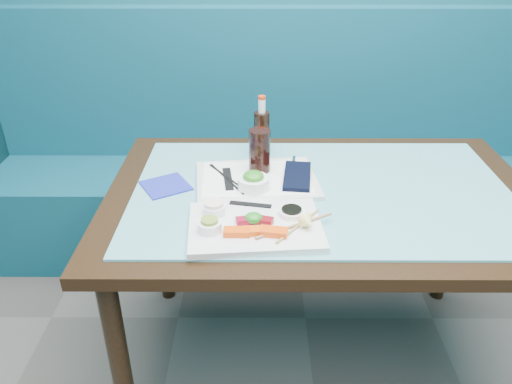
{
  "coord_description": "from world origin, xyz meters",
  "views": [
    {
      "loc": [
        -0.21,
        0.03,
        1.54
      ],
      "look_at": [
        -0.21,
        1.36,
        0.8
      ],
      "focal_mm": 35.0,
      "sensor_mm": 36.0,
      "label": 1
    }
  ],
  "objects_px": {
    "seaweed_bowl": "(253,183)",
    "sashimi_plate": "(255,227)",
    "serving_tray": "(257,180)",
    "dining_table": "(320,214)",
    "cola_bottle_body": "(262,133)",
    "cola_glass": "(260,151)",
    "blue_napkin": "(166,186)",
    "booth_bench": "(299,177)"
  },
  "relations": [
    {
      "from": "sashimi_plate",
      "to": "blue_napkin",
      "type": "height_order",
      "value": "sashimi_plate"
    },
    {
      "from": "serving_tray",
      "to": "dining_table",
      "type": "bearing_deg",
      "value": -20.22
    },
    {
      "from": "blue_napkin",
      "to": "cola_glass",
      "type": "bearing_deg",
      "value": 15.62
    },
    {
      "from": "booth_bench",
      "to": "sashimi_plate",
      "type": "relative_size",
      "value": 8.05
    },
    {
      "from": "blue_napkin",
      "to": "serving_tray",
      "type": "bearing_deg",
      "value": 5.99
    },
    {
      "from": "booth_bench",
      "to": "seaweed_bowl",
      "type": "bearing_deg",
      "value": -104.48
    },
    {
      "from": "dining_table",
      "to": "cola_bottle_body",
      "type": "distance_m",
      "value": 0.38
    },
    {
      "from": "cola_glass",
      "to": "dining_table",
      "type": "bearing_deg",
      "value": -27.79
    },
    {
      "from": "serving_tray",
      "to": "cola_glass",
      "type": "height_order",
      "value": "cola_glass"
    },
    {
      "from": "booth_bench",
      "to": "blue_napkin",
      "type": "xyz_separation_m",
      "value": [
        -0.51,
        -0.82,
        0.39
      ]
    },
    {
      "from": "dining_table",
      "to": "sashimi_plate",
      "type": "xyz_separation_m",
      "value": [
        -0.22,
        -0.24,
        0.1
      ]
    },
    {
      "from": "cola_glass",
      "to": "blue_napkin",
      "type": "distance_m",
      "value": 0.33
    },
    {
      "from": "cola_glass",
      "to": "cola_bottle_body",
      "type": "relative_size",
      "value": 0.92
    },
    {
      "from": "sashimi_plate",
      "to": "seaweed_bowl",
      "type": "height_order",
      "value": "seaweed_bowl"
    },
    {
      "from": "seaweed_bowl",
      "to": "blue_napkin",
      "type": "relative_size",
      "value": 0.72
    },
    {
      "from": "sashimi_plate",
      "to": "cola_bottle_body",
      "type": "distance_m",
      "value": 0.52
    },
    {
      "from": "serving_tray",
      "to": "cola_bottle_body",
      "type": "distance_m",
      "value": 0.24
    },
    {
      "from": "dining_table",
      "to": "serving_tray",
      "type": "relative_size",
      "value": 3.54
    },
    {
      "from": "cola_glass",
      "to": "cola_bottle_body",
      "type": "xyz_separation_m",
      "value": [
        0.01,
        0.18,
        -0.01
      ]
    },
    {
      "from": "booth_bench",
      "to": "serving_tray",
      "type": "height_order",
      "value": "booth_bench"
    },
    {
      "from": "sashimi_plate",
      "to": "cola_bottle_body",
      "type": "height_order",
      "value": "cola_bottle_body"
    },
    {
      "from": "seaweed_bowl",
      "to": "sashimi_plate",
      "type": "bearing_deg",
      "value": -88.1
    },
    {
      "from": "booth_bench",
      "to": "cola_glass",
      "type": "relative_size",
      "value": 20.18
    },
    {
      "from": "sashimi_plate",
      "to": "blue_napkin",
      "type": "relative_size",
      "value": 2.67
    },
    {
      "from": "seaweed_bowl",
      "to": "cola_glass",
      "type": "xyz_separation_m",
      "value": [
        0.02,
        0.13,
        0.05
      ]
    },
    {
      "from": "sashimi_plate",
      "to": "seaweed_bowl",
      "type": "bearing_deg",
      "value": 87.36
    },
    {
      "from": "booth_bench",
      "to": "cola_bottle_body",
      "type": "relative_size",
      "value": 18.62
    },
    {
      "from": "dining_table",
      "to": "booth_bench",
      "type": "bearing_deg",
      "value": 90.0
    },
    {
      "from": "booth_bench",
      "to": "serving_tray",
      "type": "distance_m",
      "value": 0.9
    },
    {
      "from": "serving_tray",
      "to": "cola_glass",
      "type": "distance_m",
      "value": 0.1
    },
    {
      "from": "booth_bench",
      "to": "cola_glass",
      "type": "distance_m",
      "value": 0.89
    },
    {
      "from": "dining_table",
      "to": "cola_glass",
      "type": "distance_m",
      "value": 0.29
    },
    {
      "from": "dining_table",
      "to": "blue_napkin",
      "type": "xyz_separation_m",
      "value": [
        -0.51,
        0.02,
        0.09
      ]
    },
    {
      "from": "sashimi_plate",
      "to": "cola_glass",
      "type": "distance_m",
      "value": 0.35
    },
    {
      "from": "serving_tray",
      "to": "seaweed_bowl",
      "type": "bearing_deg",
      "value": -104.13
    },
    {
      "from": "serving_tray",
      "to": "cola_bottle_body",
      "type": "relative_size",
      "value": 2.45
    },
    {
      "from": "sashimi_plate",
      "to": "cola_glass",
      "type": "xyz_separation_m",
      "value": [
        0.01,
        0.34,
        0.08
      ]
    },
    {
      "from": "booth_bench",
      "to": "serving_tray",
      "type": "xyz_separation_m",
      "value": [
        -0.21,
        -0.79,
        0.39
      ]
    },
    {
      "from": "serving_tray",
      "to": "seaweed_bowl",
      "type": "height_order",
      "value": "seaweed_bowl"
    },
    {
      "from": "booth_bench",
      "to": "serving_tray",
      "type": "bearing_deg",
      "value": -105.11
    },
    {
      "from": "sashimi_plate",
      "to": "cola_glass",
      "type": "bearing_deg",
      "value": 83.31
    },
    {
      "from": "sashimi_plate",
      "to": "serving_tray",
      "type": "height_order",
      "value": "sashimi_plate"
    }
  ]
}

